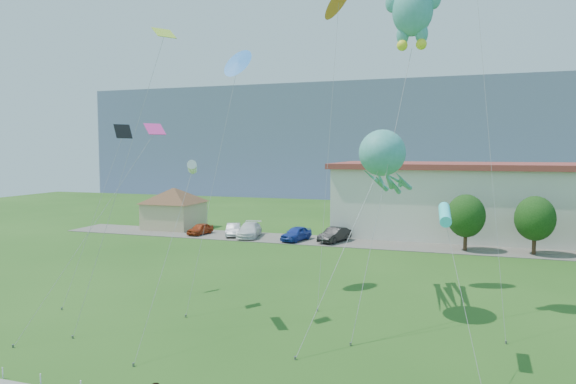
{
  "coord_description": "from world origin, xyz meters",
  "views": [
    {
      "loc": [
        8.96,
        -17.44,
        9.6
      ],
      "look_at": [
        0.63,
        8.0,
        7.44
      ],
      "focal_mm": 32.0,
      "sensor_mm": 36.0,
      "label": 1
    }
  ],
  "objects_px": {
    "parked_car_red": "(200,229)",
    "octopus_kite": "(385,165)",
    "teddy_bear_kite": "(413,4)",
    "pavilion": "(174,204)",
    "parked_car_blue": "(296,234)",
    "parked_car_white": "(249,230)",
    "parked_car_black": "(334,235)",
    "parked_car_silver": "(233,230)"
  },
  "relations": [
    {
      "from": "parked_car_red",
      "to": "octopus_kite",
      "type": "relative_size",
      "value": 0.25
    },
    {
      "from": "pavilion",
      "to": "parked_car_silver",
      "type": "bearing_deg",
      "value": -18.5
    },
    {
      "from": "pavilion",
      "to": "parked_car_blue",
      "type": "xyz_separation_m",
      "value": [
        16.99,
        -3.85,
        -2.22
      ]
    },
    {
      "from": "octopus_kite",
      "to": "teddy_bear_kite",
      "type": "xyz_separation_m",
      "value": [
        1.4,
        0.67,
        9.48
      ]
    },
    {
      "from": "parked_car_white",
      "to": "parked_car_blue",
      "type": "bearing_deg",
      "value": -17.05
    },
    {
      "from": "pavilion",
      "to": "teddy_bear_kite",
      "type": "bearing_deg",
      "value": -37.97
    },
    {
      "from": "pavilion",
      "to": "parked_car_silver",
      "type": "height_order",
      "value": "pavilion"
    },
    {
      "from": "pavilion",
      "to": "parked_car_silver",
      "type": "distance_m",
      "value": 10.12
    },
    {
      "from": "parked_car_black",
      "to": "teddy_bear_kite",
      "type": "xyz_separation_m",
      "value": [
        9.27,
        -20.3,
        17.43
      ]
    },
    {
      "from": "parked_car_red",
      "to": "parked_car_black",
      "type": "bearing_deg",
      "value": 9.05
    },
    {
      "from": "pavilion",
      "to": "teddy_bear_kite",
      "type": "relative_size",
      "value": 0.45
    },
    {
      "from": "parked_car_white",
      "to": "parked_car_blue",
      "type": "height_order",
      "value": "parked_car_white"
    },
    {
      "from": "pavilion",
      "to": "teddy_bear_kite",
      "type": "distance_m",
      "value": 41.34
    },
    {
      "from": "pavilion",
      "to": "parked_car_white",
      "type": "xyz_separation_m",
      "value": [
        11.37,
        -3.29,
        -2.19
      ]
    },
    {
      "from": "parked_car_silver",
      "to": "teddy_bear_kite",
      "type": "relative_size",
      "value": 0.2
    },
    {
      "from": "parked_car_red",
      "to": "teddy_bear_kite",
      "type": "distance_m",
      "value": 36.59
    },
    {
      "from": "parked_car_blue",
      "to": "parked_car_white",
      "type": "bearing_deg",
      "value": -172.02
    },
    {
      "from": "parked_car_blue",
      "to": "teddy_bear_kite",
      "type": "xyz_separation_m",
      "value": [
        13.31,
        -19.8,
        17.44
      ]
    },
    {
      "from": "parked_car_white",
      "to": "parked_car_silver",
      "type": "bearing_deg",
      "value": 164.26
    },
    {
      "from": "parked_car_blue",
      "to": "parked_car_black",
      "type": "bearing_deg",
      "value": 20.76
    },
    {
      "from": "pavilion",
      "to": "parked_car_white",
      "type": "distance_m",
      "value": 12.03
    },
    {
      "from": "parked_car_silver",
      "to": "parked_car_blue",
      "type": "bearing_deg",
      "value": -25.33
    },
    {
      "from": "teddy_bear_kite",
      "to": "parked_car_blue",
      "type": "bearing_deg",
      "value": 123.91
    },
    {
      "from": "parked_car_white",
      "to": "octopus_kite",
      "type": "height_order",
      "value": "octopus_kite"
    },
    {
      "from": "parked_car_red",
      "to": "parked_car_silver",
      "type": "height_order",
      "value": "parked_car_silver"
    },
    {
      "from": "parked_car_blue",
      "to": "parked_car_silver",
      "type": "bearing_deg",
      "value": -171.67
    },
    {
      "from": "pavilion",
      "to": "parked_car_red",
      "type": "xyz_separation_m",
      "value": [
        5.37,
        -3.43,
        -2.34
      ]
    },
    {
      "from": "parked_car_red",
      "to": "parked_car_black",
      "type": "xyz_separation_m",
      "value": [
        15.67,
        0.08,
        0.12
      ]
    },
    {
      "from": "parked_car_white",
      "to": "parked_car_blue",
      "type": "distance_m",
      "value": 5.65
    },
    {
      "from": "parked_car_red",
      "to": "octopus_kite",
      "type": "xyz_separation_m",
      "value": [
        23.54,
        -20.88,
        8.08
      ]
    },
    {
      "from": "parked_car_silver",
      "to": "parked_car_white",
      "type": "height_order",
      "value": "parked_car_white"
    },
    {
      "from": "parked_car_white",
      "to": "teddy_bear_kite",
      "type": "relative_size",
      "value": 0.26
    },
    {
      "from": "parked_car_white",
      "to": "octopus_kite",
      "type": "distance_m",
      "value": 28.51
    },
    {
      "from": "parked_car_silver",
      "to": "parked_car_black",
      "type": "bearing_deg",
      "value": -21.02
    },
    {
      "from": "parked_car_red",
      "to": "parked_car_silver",
      "type": "relative_size",
      "value": 0.89
    },
    {
      "from": "pavilion",
      "to": "parked_car_blue",
      "type": "height_order",
      "value": "pavilion"
    },
    {
      "from": "octopus_kite",
      "to": "teddy_bear_kite",
      "type": "distance_m",
      "value": 9.61
    },
    {
      "from": "teddy_bear_kite",
      "to": "parked_car_silver",
      "type": "bearing_deg",
      "value": 135.6
    },
    {
      "from": "parked_car_black",
      "to": "parked_car_silver",
      "type": "bearing_deg",
      "value": -163.78
    },
    {
      "from": "pavilion",
      "to": "octopus_kite",
      "type": "distance_m",
      "value": 38.2
    },
    {
      "from": "pavilion",
      "to": "octopus_kite",
      "type": "bearing_deg",
      "value": -40.07
    },
    {
      "from": "parked_car_blue",
      "to": "octopus_kite",
      "type": "distance_m",
      "value": 24.98
    }
  ]
}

